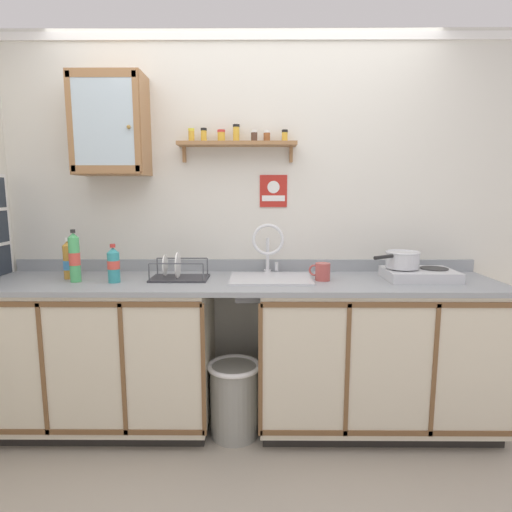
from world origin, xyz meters
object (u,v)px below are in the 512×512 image
object	(u,v)px
hot_plate_stove	(419,274)
saucepan	(402,259)
bottle_detergent_teal_0	(114,265)
trash_bin	(234,398)
bottle_juice_amber_2	(68,261)
dish_rack	(178,274)
mug	(322,272)
bottle_soda_green_1	(74,258)
warning_sign	(273,191)
sink	(270,279)
wall_cabinet	(110,125)

from	to	relation	value
hot_plate_stove	saucepan	world-z (taller)	saucepan
bottle_detergent_teal_0	trash_bin	world-z (taller)	bottle_detergent_teal_0
bottle_detergent_teal_0	bottle_juice_amber_2	bearing A→B (deg)	161.18
dish_rack	trash_bin	world-z (taller)	dish_rack
dish_rack	mug	size ratio (longest dim) A/B	2.71
hot_plate_stove	bottle_detergent_teal_0	distance (m)	1.85
bottle_soda_green_1	bottle_juice_amber_2	xyz separation A→B (m)	(-0.08, 0.09, -0.03)
saucepan	bottle_juice_amber_2	distance (m)	2.06
saucepan	trash_bin	world-z (taller)	saucepan
trash_bin	warning_sign	bearing A→B (deg)	59.49
dish_rack	warning_sign	world-z (taller)	warning_sign
saucepan	bottle_detergent_teal_0	size ratio (longest dim) A/B	1.39
dish_rack	warning_sign	bearing A→B (deg)	25.22
dish_rack	mug	bearing A→B (deg)	-1.60
warning_sign	bottle_soda_green_1	bearing A→B (deg)	-163.42
warning_sign	trash_bin	world-z (taller)	warning_sign
bottle_juice_amber_2	warning_sign	world-z (taller)	warning_sign
sink	mug	world-z (taller)	sink
hot_plate_stove	bottle_soda_green_1	bearing A→B (deg)	-177.73
hot_plate_stove	bottle_detergent_teal_0	world-z (taller)	bottle_detergent_teal_0
hot_plate_stove	mug	distance (m)	0.60
wall_cabinet	hot_plate_stove	bearing A→B (deg)	-4.55
bottle_detergent_teal_0	mug	bearing A→B (deg)	3.01
saucepan	wall_cabinet	xyz separation A→B (m)	(-1.81, 0.13, 0.82)
trash_bin	dish_rack	bearing A→B (deg)	158.75
trash_bin	bottle_detergent_teal_0	bearing A→B (deg)	176.31
bottle_soda_green_1	trash_bin	xyz separation A→B (m)	(0.95, -0.06, -0.86)
hot_plate_stove	saucepan	size ratio (longest dim) A/B	1.30
dish_rack	mug	world-z (taller)	dish_rack
saucepan	trash_bin	xyz separation A→B (m)	(-1.03, -0.17, -0.83)
bottle_detergent_teal_0	trash_bin	distance (m)	1.08
saucepan	trash_bin	bearing A→B (deg)	-170.93
wall_cabinet	sink	bearing A→B (deg)	-7.89
wall_cabinet	trash_bin	distance (m)	1.85
bottle_juice_amber_2	mug	size ratio (longest dim) A/B	1.97
sink	mug	bearing A→B (deg)	-8.40
hot_plate_stove	bottle_detergent_teal_0	xyz separation A→B (m)	(-1.85, -0.10, 0.07)
bottle_juice_amber_2	wall_cabinet	world-z (taller)	wall_cabinet
bottle_soda_green_1	wall_cabinet	xyz separation A→B (m)	(0.17, 0.23, 0.80)
hot_plate_stove	mug	size ratio (longest dim) A/B	3.22
bottle_soda_green_1	bottle_juice_amber_2	world-z (taller)	bottle_soda_green_1
sink	dish_rack	world-z (taller)	sink
bottle_detergent_teal_0	sink	bearing A→B (deg)	6.85
sink	saucepan	bearing A→B (deg)	0.51
sink	dish_rack	bearing A→B (deg)	-177.82
saucepan	mug	distance (m)	0.51
bottle_detergent_teal_0	dish_rack	bearing A→B (deg)	14.01
saucepan	wall_cabinet	bearing A→B (deg)	175.87
bottle_soda_green_1	bottle_juice_amber_2	distance (m)	0.13
sink	bottle_juice_amber_2	bearing A→B (deg)	-179.83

